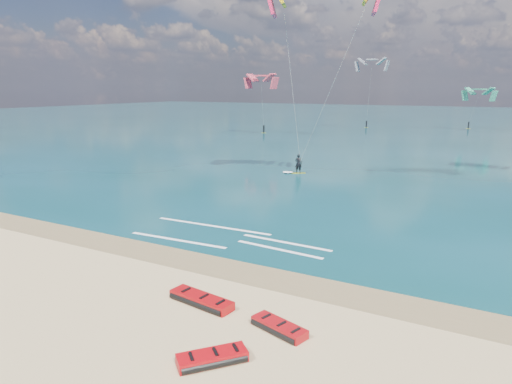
% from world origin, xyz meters
% --- Properties ---
extents(ground, '(320.00, 320.00, 0.00)m').
position_xyz_m(ground, '(0.00, 40.00, 0.00)').
color(ground, tan).
rests_on(ground, ground).
extents(wet_sand_strip, '(320.00, 2.40, 0.01)m').
position_xyz_m(wet_sand_strip, '(0.00, 3.00, 0.00)').
color(wet_sand_strip, brown).
rests_on(wet_sand_strip, ground).
extents(sea, '(320.00, 200.00, 0.04)m').
position_xyz_m(sea, '(0.00, 104.00, 0.02)').
color(sea, '#0B3A3C').
rests_on(sea, ground).
extents(packed_kite_left, '(3.09, 1.51, 0.40)m').
position_xyz_m(packed_kite_left, '(4.69, -0.55, 0.00)').
color(packed_kite_left, '#AD090D').
rests_on(packed_kite_left, ground).
extents(packed_kite_mid, '(2.46, 1.62, 0.37)m').
position_xyz_m(packed_kite_mid, '(8.23, -0.96, 0.00)').
color(packed_kite_mid, '#AC0C11').
rests_on(packed_kite_mid, ground).
extents(packed_kite_right, '(2.34, 2.45, 0.38)m').
position_xyz_m(packed_kite_right, '(7.22, -3.60, 0.00)').
color(packed_kite_right, '#B7070E').
rests_on(packed_kite_right, ground).
extents(kitesurfer_main, '(11.50, 7.78, 17.97)m').
position_xyz_m(kitesurfer_main, '(-0.73, 24.00, 9.32)').
color(kitesurfer_main, '#D4EB1B').
rests_on(kitesurfer_main, sea).
extents(shoreline_foam, '(11.74, 3.65, 0.01)m').
position_xyz_m(shoreline_foam, '(1.62, 6.80, 0.04)').
color(shoreline_foam, white).
rests_on(shoreline_foam, ground).
extents(distant_kites, '(56.29, 31.11, 13.44)m').
position_xyz_m(distant_kites, '(1.08, 70.47, 5.59)').
color(distant_kites, yellow).
rests_on(distant_kites, ground).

